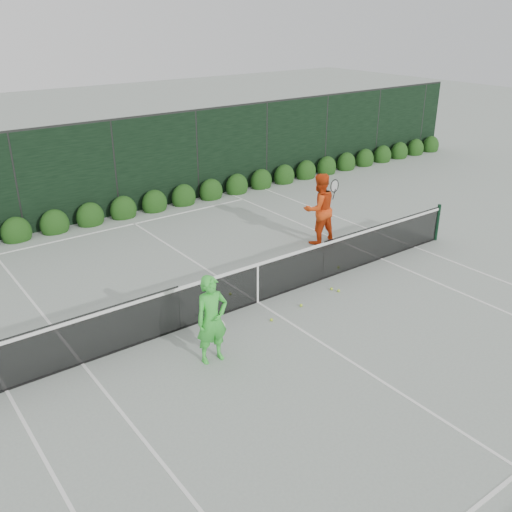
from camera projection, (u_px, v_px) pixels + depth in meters
ground at (258, 302)px, 12.96m from camera, size 80.00×80.00×0.00m
tennis_net at (257, 282)px, 12.73m from camera, size 12.90×0.10×1.07m
player_woman at (212, 319)px, 10.51m from camera, size 0.69×0.47×1.74m
player_man at (319, 209)px, 15.88m from camera, size 1.07×0.88×2.01m
court_lines at (258, 302)px, 12.96m from camera, size 11.03×23.83×0.01m
windscreen_fence at (347, 286)px, 10.36m from camera, size 32.00×21.07×3.06m
hedge_row at (123, 210)px, 18.13m from camera, size 31.66×0.65×0.94m
tennis_balls at (292, 295)px, 13.20m from camera, size 3.66×1.59×0.07m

